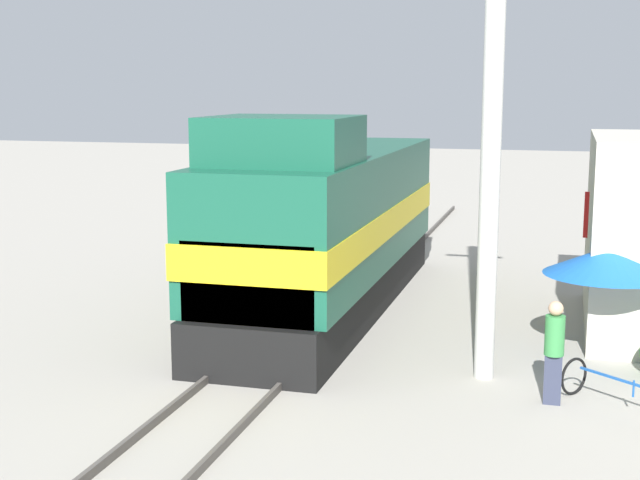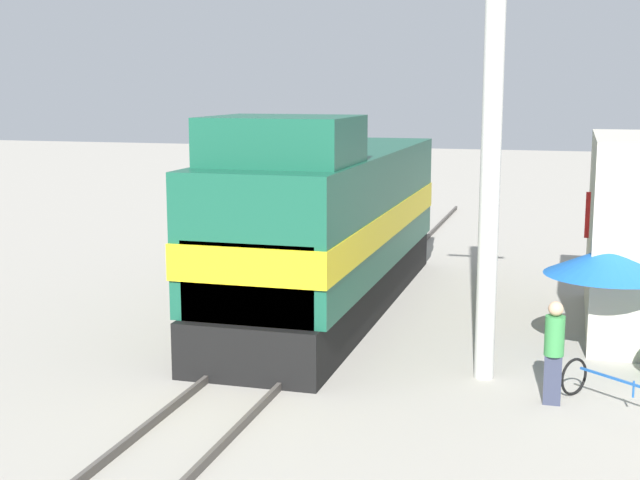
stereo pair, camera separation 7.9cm
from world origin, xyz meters
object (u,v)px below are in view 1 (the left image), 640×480
Objects in this scene: billboard_sign at (627,225)px; person_bystander at (554,348)px; utility_pole at (493,97)px; locomotive at (326,227)px; bicycle at (617,390)px; vendor_umbrella at (609,261)px.

billboard_sign is 6.78m from person_bystander.
utility_pole is at bearing -117.34° from billboard_sign.
locomotive is 4.12× the size of billboard_sign.
person_bystander is at bearing 128.63° from bicycle.
utility_pole reaches higher than locomotive.
billboard_sign is 1.63× the size of person_bystander.
utility_pole is (4.22, -4.03, 3.16)m from locomotive.
bicycle is (1.07, -0.01, -0.65)m from person_bystander.
utility_pole is 5.50× the size of bicycle.
bicycle is (6.57, -5.17, -1.74)m from locomotive.
utility_pole reaches higher than bicycle.
locomotive is 7.62m from person_bystander.
vendor_umbrella is 0.86× the size of billboard_sign.
person_bystander is (1.28, -1.13, -4.26)m from utility_pole.
bicycle is at bearing -93.71° from billboard_sign.
vendor_umbrella is at bearing 40.95° from utility_pole.
vendor_umbrella is 3.50m from bicycle.
locomotive reaches higher than vendor_umbrella.
utility_pole is at bearing -43.70° from locomotive.
locomotive is at bearing -169.19° from billboard_sign.
person_bystander is at bearing -102.94° from billboard_sign.
locomotive is 6.72× the size of person_bystander.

